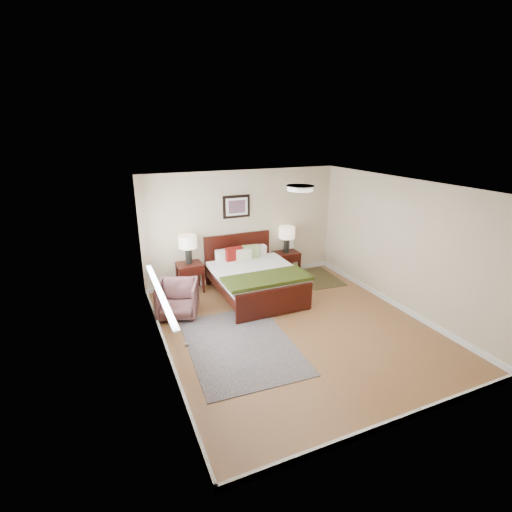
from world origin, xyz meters
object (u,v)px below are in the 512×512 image
object	(u,v)px
lamp_right	(287,234)
rug_persian	(240,345)
armchair	(178,299)
nightstand_right	(286,261)
lamp_left	(188,244)
bed	(254,273)
nightstand_left	(190,269)

from	to	relation	value
lamp_right	rug_persian	size ratio (longest dim) A/B	0.26
armchair	nightstand_right	bearing A→B (deg)	39.90
lamp_left	rug_persian	distance (m)	2.65
nightstand_right	bed	bearing A→B (deg)	-146.91
lamp_right	armchair	bearing A→B (deg)	-159.99
bed	nightstand_right	size ratio (longest dim) A/B	3.49
lamp_right	nightstand_left	bearing A→B (deg)	-179.47
armchair	rug_persian	bearing A→B (deg)	-42.96
lamp_right	rug_persian	distance (m)	3.35
lamp_left	armchair	distance (m)	1.34
bed	lamp_left	xyz separation A→B (m)	(-1.17, 0.76, 0.56)
bed	lamp_right	distance (m)	1.48
nightstand_left	armchair	world-z (taller)	armchair
rug_persian	armchair	bearing A→B (deg)	119.73
rug_persian	lamp_right	bearing A→B (deg)	52.00
lamp_left	armchair	size ratio (longest dim) A/B	0.83
nightstand_left	lamp_right	world-z (taller)	lamp_right
nightstand_left	lamp_left	xyz separation A→B (m)	(0.00, 0.02, 0.56)
nightstand_right	lamp_left	distance (m)	2.43
nightstand_left	rug_persian	size ratio (longest dim) A/B	0.27
lamp_right	rug_persian	world-z (taller)	lamp_right
nightstand_right	armchair	bearing A→B (deg)	-160.21
nightstand_left	lamp_right	distance (m)	2.38
armchair	bed	bearing A→B (deg)	28.92
armchair	rug_persian	size ratio (longest dim) A/B	0.32
nightstand_left	bed	bearing A→B (deg)	-32.52
lamp_left	rug_persian	world-z (taller)	lamp_left
rug_persian	lamp_left	bearing A→B (deg)	98.27
lamp_left	nightstand_left	bearing A→B (deg)	-90.00
bed	lamp_left	world-z (taller)	lamp_left
nightstand_right	lamp_left	world-z (taller)	lamp_left
nightstand_left	rug_persian	bearing A→B (deg)	-84.49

